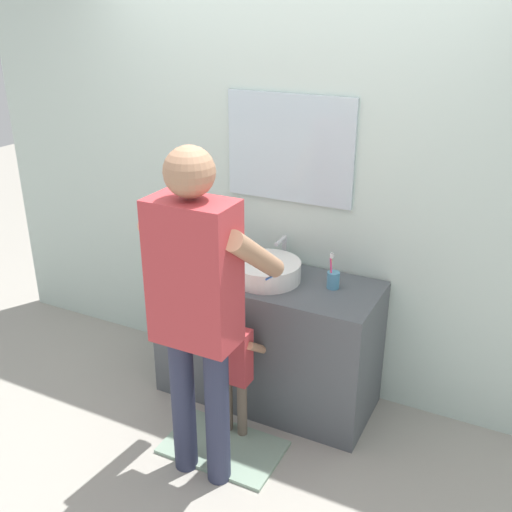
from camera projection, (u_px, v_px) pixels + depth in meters
The scene contains 9 objects.
ground_plane at pixel (244, 422), 3.47m from camera, with size 14.00×14.00×0.00m, color #9E998E.
back_wall at pixel (292, 172), 3.44m from camera, with size 4.40×0.10×2.70m.
vanity_cabinet at pixel (267, 339), 3.56m from camera, with size 1.29×0.54×0.80m, color #4C5156.
sink_basin at pixel (266, 270), 3.36m from camera, with size 0.39×0.39×0.11m.
faucet at pixel (283, 252), 3.54m from camera, with size 0.18×0.14×0.18m.
toothbrush_cup at pixel (333, 279), 3.26m from camera, with size 0.07×0.07×0.21m.
bath_mat at pixel (223, 447), 3.26m from camera, with size 0.64×0.40×0.02m, color gray.
child_toddler at pixel (235, 362), 3.20m from camera, with size 0.24×0.24×0.79m.
adult_parent at pixel (197, 293), 2.72m from camera, with size 0.53×0.56×1.72m.
Camera 1 is at (1.32, -2.47, 2.26)m, focal length 41.68 mm.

